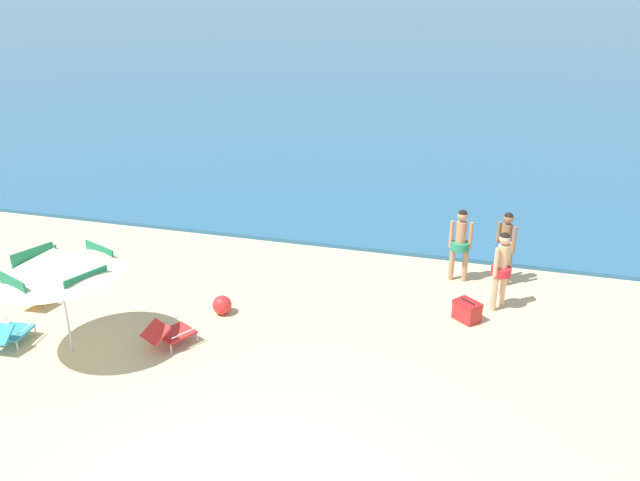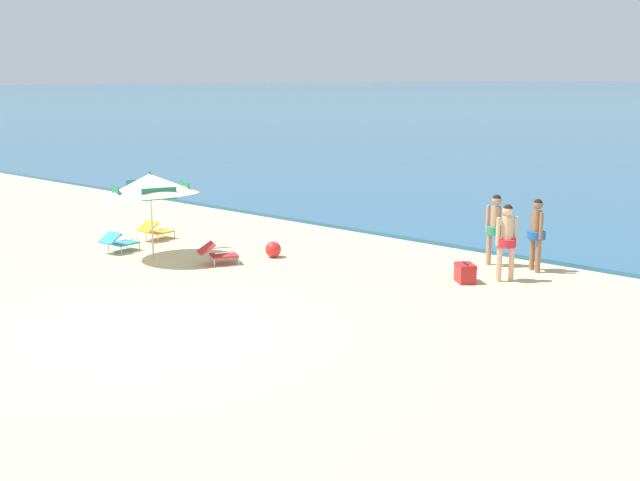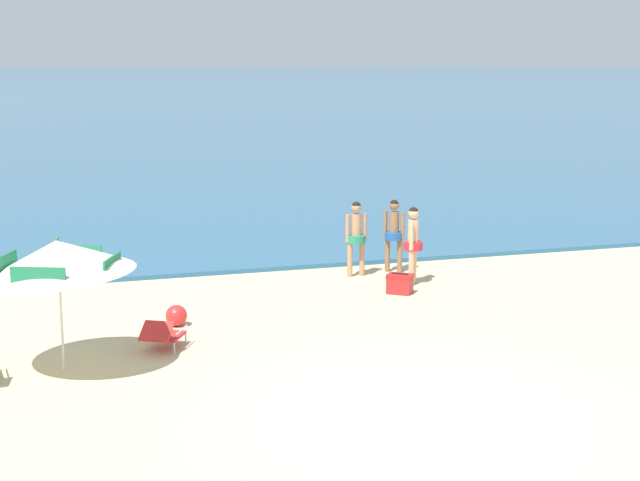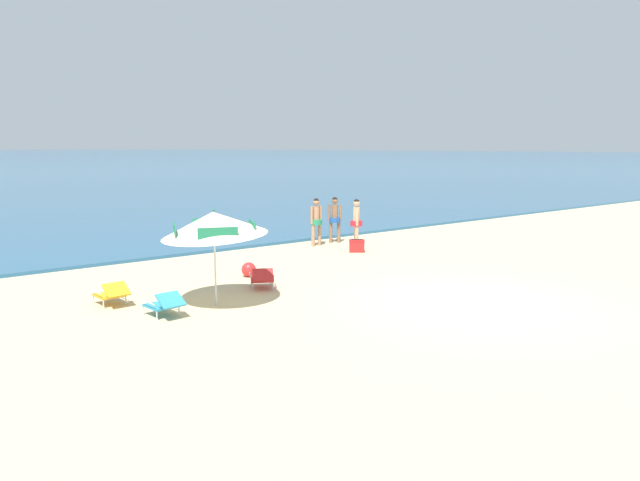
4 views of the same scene
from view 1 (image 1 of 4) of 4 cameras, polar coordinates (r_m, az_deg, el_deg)
The scene contains 9 objects.
beach_umbrella_striped_main at distance 11.82m, azimuth -22.11°, elevation -1.73°, with size 2.30×2.27×2.12m.
lounge_chair_under_umbrella at distance 12.15m, azimuth -13.16°, elevation -7.90°, with size 0.89×1.03×0.53m.
lounge_chair_beside_umbrella at distance 13.12m, azimuth -25.78°, elevation -7.31°, with size 0.63×0.94×0.52m.
lounge_chair_facing_sea at distance 14.45m, azimuth -23.65°, elevation -4.18°, with size 0.62×0.93×0.52m.
person_standing_near_shore at distance 13.28m, azimuth 15.70°, elevation -2.10°, with size 0.40×0.42×1.65m.
person_standing_beside at distance 14.28m, azimuth 12.26°, elevation 0.03°, with size 0.49×0.40×1.65m.
person_wading_in at distance 14.41m, azimuth 16.02°, elevation -0.19°, with size 0.41×0.40×1.63m.
cooler_box at distance 13.00m, azimuth 12.81°, elevation -6.05°, with size 0.60×0.58×0.43m.
beach_ball at distance 13.06m, azimuth -8.62°, elevation -5.63°, with size 0.38×0.38×0.38m, color red.
Camera 1 is at (2.51, -5.10, 6.33)m, focal length 36.36 mm.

